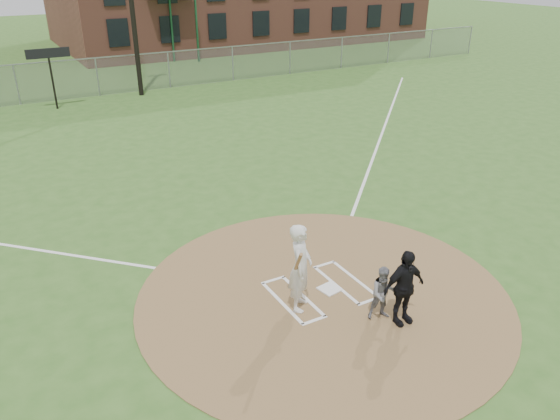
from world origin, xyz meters
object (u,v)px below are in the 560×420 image
catcher (383,293)px  umpire (404,287)px  home_plate (330,289)px  batter_at_plate (300,267)px

catcher → umpire: bearing=-31.1°
home_plate → catcher: bearing=-75.6°
home_plate → catcher: (0.36, -1.41, 0.59)m
catcher → umpire: umpire is taller
catcher → umpire: (0.26, -0.31, 0.24)m
catcher → home_plate: bearing=123.7°
home_plate → batter_at_plate: 1.39m
home_plate → umpire: umpire is taller
umpire → batter_at_plate: batter_at_plate is taller
home_plate → umpire: size_ratio=0.27×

